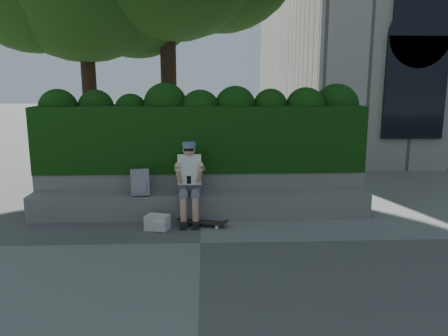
{
  "coord_description": "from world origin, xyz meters",
  "views": [
    {
      "loc": [
        0.08,
        -6.23,
        2.42
      ],
      "look_at": [
        0.4,
        1.0,
        0.95
      ],
      "focal_mm": 35.0,
      "sensor_mm": 36.0,
      "label": 1
    }
  ],
  "objects_px": {
    "skateboard": "(202,222)",
    "backpack_ground": "(157,222)",
    "backpack_plaid": "(140,182)",
    "person": "(190,179)"
  },
  "relations": [
    {
      "from": "skateboard",
      "to": "person",
      "type": "bearing_deg",
      "value": 142.21
    },
    {
      "from": "backpack_ground",
      "to": "backpack_plaid",
      "type": "bearing_deg",
      "value": 140.12
    },
    {
      "from": "person",
      "to": "backpack_plaid",
      "type": "bearing_deg",
      "value": 174.58
    },
    {
      "from": "person",
      "to": "backpack_ground",
      "type": "distance_m",
      "value": 0.92
    },
    {
      "from": "skateboard",
      "to": "backpack_ground",
      "type": "bearing_deg",
      "value": -154.12
    },
    {
      "from": "skateboard",
      "to": "backpack_plaid",
      "type": "bearing_deg",
      "value": 176.52
    },
    {
      "from": "backpack_ground",
      "to": "skateboard",
      "type": "bearing_deg",
      "value": 26.86
    },
    {
      "from": "backpack_plaid",
      "to": "person",
      "type": "bearing_deg",
      "value": -14.32
    },
    {
      "from": "person",
      "to": "backpack_ground",
      "type": "height_order",
      "value": "person"
    },
    {
      "from": "person",
      "to": "skateboard",
      "type": "height_order",
      "value": "person"
    }
  ]
}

